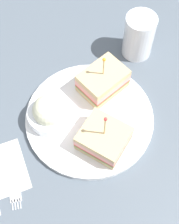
# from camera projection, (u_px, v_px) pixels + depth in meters

# --- Properties ---
(ground_plane) EXTENTS (1.18, 1.18, 0.02)m
(ground_plane) POSITION_uv_depth(u_px,v_px,m) (90.00, 121.00, 0.72)
(ground_plane) COLOR #4C5660
(plate) EXTENTS (0.27, 0.27, 0.01)m
(plate) POSITION_uv_depth(u_px,v_px,m) (90.00, 118.00, 0.70)
(plate) COLOR white
(plate) RESTS_ON ground_plane
(sandwich_half_front) EXTENTS (0.11, 0.12, 0.10)m
(sandwich_half_front) POSITION_uv_depth(u_px,v_px,m) (103.00, 81.00, 0.71)
(sandwich_half_front) COLOR tan
(sandwich_half_front) RESTS_ON plate
(sandwich_half_back) EXTENTS (0.12, 0.12, 0.11)m
(sandwich_half_back) POSITION_uv_depth(u_px,v_px,m) (104.00, 138.00, 0.65)
(sandwich_half_back) COLOR tan
(sandwich_half_back) RESTS_ON plate
(coleslaw_bowl) EXTENTS (0.09, 0.09, 0.07)m
(coleslaw_bowl) POSITION_uv_depth(u_px,v_px,m) (49.00, 112.00, 0.68)
(coleslaw_bowl) COLOR white
(coleslaw_bowl) RESTS_ON plate
(drink_glass) EXTENTS (0.07, 0.07, 0.11)m
(drink_glass) POSITION_uv_depth(u_px,v_px,m) (138.00, 38.00, 0.76)
(drink_glass) COLOR gold
(drink_glass) RESTS_ON ground_plane
(napkin) EXTENTS (0.13, 0.12, 0.00)m
(napkin) POSITION_uv_depth(u_px,v_px,m) (0.00, 171.00, 0.65)
(napkin) COLOR beige
(napkin) RESTS_ON ground_plane
(fork) EXTENTS (0.12, 0.02, 0.00)m
(fork) POSITION_uv_depth(u_px,v_px,m) (14.00, 186.00, 0.64)
(fork) COLOR silver
(fork) RESTS_ON ground_plane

